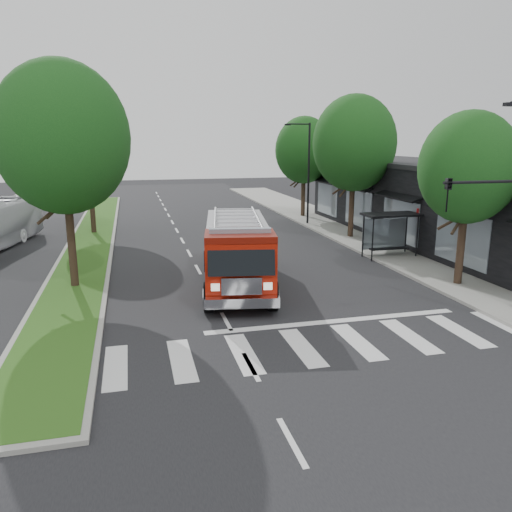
{
  "coord_description": "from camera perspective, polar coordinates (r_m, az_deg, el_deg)",
  "views": [
    {
      "loc": [
        -3.27,
        -17.64,
        6.77
      ],
      "look_at": [
        1.9,
        2.88,
        1.8
      ],
      "focal_mm": 35.0,
      "sensor_mm": 36.0,
      "label": 1
    }
  ],
  "objects": [
    {
      "name": "ground",
      "position": [
        19.17,
        -3.42,
        -7.48
      ],
      "size": [
        140.0,
        140.0,
        0.0
      ],
      "primitive_type": "plane",
      "color": "black",
      "rests_on": "ground"
    },
    {
      "name": "fire_engine",
      "position": [
        23.42,
        -2.17,
        0.46
      ],
      "size": [
        4.45,
        9.97,
        3.33
      ],
      "rotation": [
        0.0,
        0.0,
        -0.17
      ],
      "color": "#670F05",
      "rests_on": "ground"
    },
    {
      "name": "median",
      "position": [
        36.36,
        -18.2,
        1.95
      ],
      "size": [
        3.0,
        50.0,
        0.15
      ],
      "color": "gray",
      "rests_on": "ground"
    },
    {
      "name": "tree_median_far",
      "position": [
        37.74,
        -18.71,
        12.11
      ],
      "size": [
        5.6,
        5.6,
        9.72
      ],
      "color": "black",
      "rests_on": "ground"
    },
    {
      "name": "tree_right_near",
      "position": [
        24.6,
        23.1,
        9.24
      ],
      "size": [
        4.4,
        4.4,
        8.05
      ],
      "color": "black",
      "rests_on": "ground"
    },
    {
      "name": "tree_right_mid",
      "position": [
        34.91,
        11.16,
        12.51
      ],
      "size": [
        5.6,
        5.6,
        9.72
      ],
      "color": "black",
      "rests_on": "ground"
    },
    {
      "name": "tree_median_near",
      "position": [
        23.79,
        -21.25,
        12.45
      ],
      "size": [
        5.8,
        5.8,
        10.16
      ],
      "color": "black",
      "rests_on": "ground"
    },
    {
      "name": "bus_shelter",
      "position": [
        29.94,
        15.01,
        3.68
      ],
      "size": [
        3.2,
        1.6,
        2.61
      ],
      "color": "black",
      "rests_on": "ground"
    },
    {
      "name": "storefront_row",
      "position": [
        34.54,
        22.04,
        5.15
      ],
      "size": [
        8.0,
        30.0,
        5.0
      ],
      "primitive_type": "cube",
      "color": "black",
      "rests_on": "ground"
    },
    {
      "name": "sidewalk_right",
      "position": [
        32.51,
        15.24,
        0.86
      ],
      "size": [
        5.0,
        80.0,
        0.15
      ],
      "primitive_type": "cube",
      "color": "gray",
      "rests_on": "ground"
    },
    {
      "name": "streetlight_right_far",
      "position": [
        40.09,
        5.83,
        9.87
      ],
      "size": [
        2.11,
        0.2,
        8.0
      ],
      "color": "black",
      "rests_on": "ground"
    },
    {
      "name": "tree_right_far",
      "position": [
        44.19,
        5.52,
        11.95
      ],
      "size": [
        5.0,
        5.0,
        8.73
      ],
      "color": "black",
      "rests_on": "ground"
    }
  ]
}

